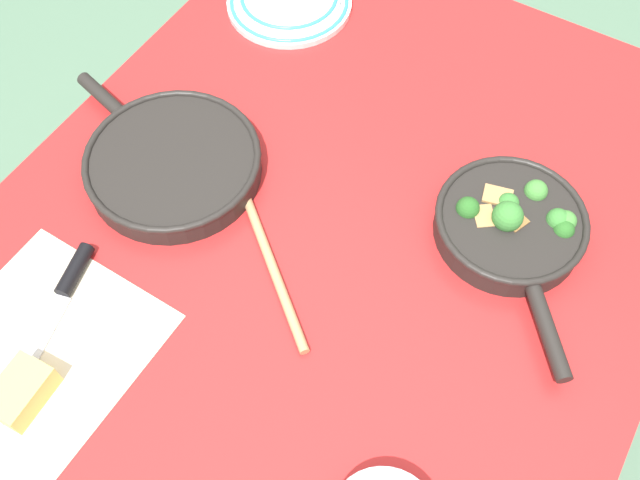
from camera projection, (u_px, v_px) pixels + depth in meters
name	position (u px, v px, depth m)	size (l,w,h in m)	color
ground_plane	(320.00, 404.00, 1.75)	(14.00, 14.00, 0.00)	#51755B
dining_table_red	(320.00, 269.00, 1.17)	(1.36, 1.03, 0.76)	red
skillet_broccoli	(511.00, 224.00, 1.09)	(0.32, 0.29, 0.08)	black
skillet_eggs	(173.00, 162.00, 1.16)	(0.29, 0.40, 0.04)	black
wooden_spoon	(254.00, 217.00, 1.12)	(0.27, 0.32, 0.02)	tan
parchment_sheet	(29.00, 364.00, 1.00)	(0.36, 0.29, 0.00)	beige
grater_knife	(58.00, 304.00, 1.05)	(0.28, 0.09, 0.02)	silver
cheese_block	(21.00, 392.00, 0.96)	(0.09, 0.06, 0.04)	#E0C15B
dinner_plate_stack	(289.00, 0.00, 1.38)	(0.24, 0.24, 0.03)	white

